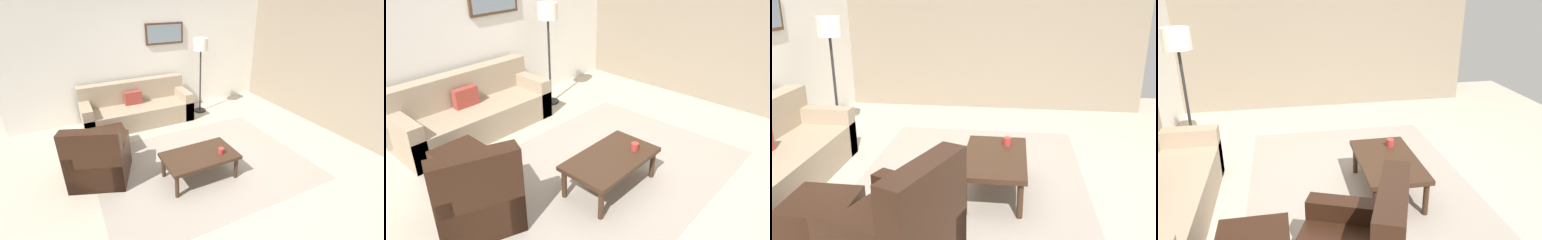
{
  "view_description": "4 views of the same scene",
  "coord_description": "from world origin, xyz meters",
  "views": [
    {
      "loc": [
        -1.8,
        -3.21,
        2.59
      ],
      "look_at": [
        -0.09,
        0.2,
        0.76
      ],
      "focal_mm": 24.84,
      "sensor_mm": 36.0,
      "label": 1
    },
    {
      "loc": [
        -2.93,
        -2.24,
        2.58
      ],
      "look_at": [
        -0.25,
        0.19,
        0.74
      ],
      "focal_mm": 33.12,
      "sensor_mm": 36.0,
      "label": 2
    },
    {
      "loc": [
        -3.92,
        -0.43,
        2.01
      ],
      "look_at": [
        0.03,
        0.09,
        0.7
      ],
      "focal_mm": 36.72,
      "sensor_mm": 36.0,
      "label": 3
    },
    {
      "loc": [
        -3.67,
        0.8,
        2.24
      ],
      "look_at": [
        -0.22,
        0.16,
        0.9
      ],
      "focal_mm": 34.79,
      "sensor_mm": 36.0,
      "label": 4
    }
  ],
  "objects": [
    {
      "name": "ground_plane",
      "position": [
        0.0,
        0.0,
        0.0
      ],
      "size": [
        8.0,
        8.0,
        0.0
      ],
      "primitive_type": "plane",
      "color": "#B2A893"
    },
    {
      "name": "rear_partition",
      "position": [
        0.0,
        2.6,
        1.4
      ],
      "size": [
        6.0,
        0.12,
        2.8
      ],
      "primitive_type": "cube",
      "color": "silver",
      "rests_on": "ground_plane"
    },
    {
      "name": "stone_feature_panel",
      "position": [
        3.0,
        0.0,
        1.4
      ],
      "size": [
        0.12,
        5.2,
        2.8
      ],
      "primitive_type": "cube",
      "color": "gray",
      "rests_on": "ground_plane"
    },
    {
      "name": "area_rug",
      "position": [
        0.0,
        0.0,
        0.0
      ],
      "size": [
        3.37,
        2.51,
        0.01
      ],
      "primitive_type": "cube",
      "color": "gray",
      "rests_on": "ground_plane"
    },
    {
      "name": "couch_main",
      "position": [
        -0.48,
        2.12,
        0.3
      ],
      "size": [
        2.28,
        0.87,
        0.88
      ],
      "color": "gray",
      "rests_on": "ground_plane"
    },
    {
      "name": "armchair_leather",
      "position": [
        -1.56,
        0.34,
        0.31
      ],
      "size": [
        1.04,
        1.04,
        0.95
      ],
      "color": "black",
      "rests_on": "ground_plane"
    },
    {
      "name": "ottoman",
      "position": [
        -1.26,
        1.11,
        0.2
      ],
      "size": [
        0.56,
        0.56,
        0.4
      ],
      "primitive_type": "cube",
      "color": "black",
      "rests_on": "ground_plane"
    },
    {
      "name": "coffee_table",
      "position": [
        -0.2,
        -0.27,
        0.36
      ],
      "size": [
        1.1,
        0.64,
        0.41
      ],
      "color": "#382316",
      "rests_on": "ground_plane"
    },
    {
      "name": "cup",
      "position": [
        0.1,
        -0.38,
        0.45
      ],
      "size": [
        0.09,
        0.09,
        0.09
      ],
      "primitive_type": "cylinder",
      "color": "#B2332D",
      "rests_on": "coffee_table"
    },
    {
      "name": "lamp_standing",
      "position": [
        1.02,
        1.99,
        1.41
      ],
      "size": [
        0.32,
        0.32,
        1.71
      ],
      "color": "black",
      "rests_on": "ground_plane"
    }
  ]
}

